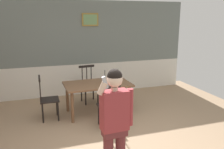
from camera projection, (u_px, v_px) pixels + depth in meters
ground_plane at (119, 149)px, 4.29m from camera, size 7.39×7.39×0.00m
room_back_partition at (80, 50)px, 7.09m from camera, size 6.55×0.17×2.73m
dining_table at (97, 87)px, 5.74m from camera, size 1.55×0.92×0.74m
chair_near_window at (89, 85)px, 6.56m from camera, size 0.48×0.48×0.99m
chair_by_doorway at (48, 99)px, 5.42m from camera, size 0.42×0.42×1.00m
chair_at_table_head at (109, 106)px, 5.02m from camera, size 0.42×0.42×0.95m
person_figure at (115, 120)px, 3.28m from camera, size 0.53×0.22×1.62m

